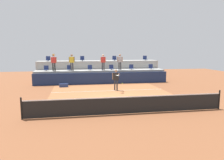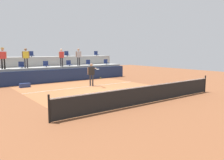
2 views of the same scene
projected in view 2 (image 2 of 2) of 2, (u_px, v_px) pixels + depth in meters
name	position (u px, v px, depth m)	size (l,w,h in m)	color
ground_plane	(104.00, 92.00, 14.45)	(40.00, 40.00, 0.00)	brown
court_inner_paint	(95.00, 89.00, 15.25)	(9.00, 10.00, 0.01)	#A36038
court_service_line	(85.00, 87.00, 16.36)	(9.00, 0.06, 0.00)	silver
tennis_net	(149.00, 94.00, 11.21)	(10.48, 0.08, 1.07)	black
sponsor_backboard	(64.00, 75.00, 19.14)	(13.00, 0.16, 1.10)	navy
seating_tier_lower	(58.00, 73.00, 20.16)	(13.00, 1.80, 1.25)	#9E9E99
seating_tier_upper	(50.00, 67.00, 21.54)	(13.00, 1.80, 2.10)	#9E9E99
stadium_chair_lower_left	(22.00, 65.00, 18.12)	(0.44, 0.40, 0.52)	#2D2D33
stadium_chair_lower_mid_left	(46.00, 64.00, 19.34)	(0.44, 0.40, 0.52)	#2D2D33
stadium_chair_lower_mid_right	(69.00, 64.00, 20.65)	(0.44, 0.40, 0.52)	#2D2D33
stadium_chair_lower_right	(89.00, 63.00, 21.91)	(0.44, 0.40, 0.52)	#2D2D33
stadium_chair_lower_far_right	(106.00, 62.00, 23.17)	(0.44, 0.40, 0.52)	#2D2D33
stadium_chair_upper_left	(31.00, 54.00, 20.25)	(0.44, 0.40, 0.52)	#2D2D33
stadium_chair_upper_right	(67.00, 54.00, 22.36)	(0.44, 0.40, 0.52)	#2D2D33
stadium_chair_upper_far_right	(96.00, 54.00, 24.46)	(0.44, 0.40, 0.52)	#2D2D33
tennis_player	(92.00, 72.00, 16.67)	(0.57, 1.30, 1.71)	#2D2D33
spectator_with_hat	(3.00, 56.00, 16.86)	(0.57, 0.39, 1.65)	black
spectator_in_grey	(26.00, 56.00, 17.88)	(0.57, 0.27, 1.62)	#2D2D33
spectator_in_white	(61.00, 56.00, 19.71)	(0.57, 0.25, 1.59)	#2D2D33
spectator_leaning_on_rail	(79.00, 56.00, 20.72)	(0.57, 0.22, 1.60)	#2D2D33
tennis_ball	(101.00, 78.00, 16.44)	(0.07, 0.07, 0.07)	#CCE033
equipment_bag	(25.00, 85.00, 16.12)	(0.76, 0.28, 0.30)	navy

